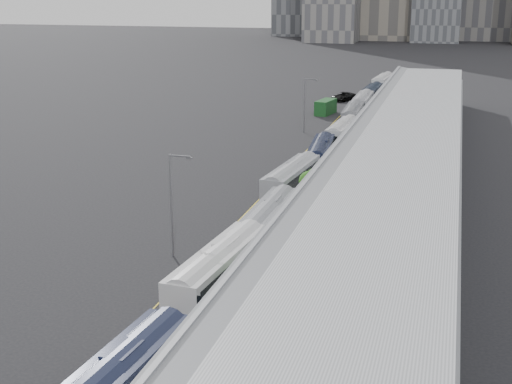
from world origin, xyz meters
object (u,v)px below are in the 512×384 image
at_px(bus_3, 269,223).
at_px(street_lamp_near, 173,198).
at_px(bus_6, 342,135).
at_px(bus_7, 353,118).
at_px(suv, 343,97).
at_px(bus_10, 383,85).
at_px(street_lamp_far, 306,101).
at_px(bus_4, 291,183).
at_px(bus_9, 372,96).
at_px(bus_2, 219,276).
at_px(bus_8, 363,106).
at_px(bus_5, 321,157).
at_px(shipping_container, 326,107).

xyz_separation_m(bus_3, street_lamp_near, (-6.54, -6.66, 3.68)).
xyz_separation_m(bus_6, bus_7, (-0.52, 14.22, 0.07)).
bearing_deg(street_lamp_near, suv, 89.93).
bearing_deg(bus_10, bus_7, -87.00).
relative_size(bus_6, street_lamp_far, 1.43).
relative_size(bus_4, bus_10, 0.97).
relative_size(bus_3, bus_7, 0.93).
bearing_deg(street_lamp_near, bus_4, 74.56).
relative_size(bus_4, bus_9, 1.06).
xyz_separation_m(bus_6, bus_9, (-0.59, 41.24, 0.01)).
relative_size(bus_3, suv, 1.93).
distance_m(bus_2, street_lamp_near, 10.00).
bearing_deg(bus_8, bus_2, -90.59).
relative_size(bus_2, bus_10, 1.01).
bearing_deg(street_lamp_near, bus_9, 86.13).
relative_size(bus_2, bus_8, 1.05).
distance_m(bus_6, bus_9, 41.24).
height_order(bus_5, bus_7, bus_7).
distance_m(bus_7, bus_9, 27.02).
xyz_separation_m(bus_10, suv, (-6.46, -13.98, -0.79)).
bearing_deg(suv, bus_3, -63.98).
bearing_deg(shipping_container, suv, 97.77).
relative_size(bus_3, bus_5, 0.96).
relative_size(bus_4, street_lamp_far, 1.53).
bearing_deg(bus_3, bus_10, 90.48).
height_order(bus_8, street_lamp_far, street_lamp_far).
distance_m(bus_2, bus_9, 96.50).
height_order(bus_2, bus_7, bus_2).
relative_size(bus_6, bus_9, 0.99).
bearing_deg(bus_4, street_lamp_far, 104.97).
bearing_deg(bus_5, bus_3, -94.37).
height_order(bus_4, shipping_container, bus_4).
distance_m(bus_2, shipping_container, 81.43).
bearing_deg(bus_2, street_lamp_near, 136.90).
height_order(bus_7, bus_10, bus_10).
height_order(bus_3, bus_8, bus_8).
bearing_deg(suv, bus_8, -47.57).
bearing_deg(bus_5, bus_2, -94.92).
height_order(bus_10, shipping_container, bus_10).
relative_size(bus_2, suv, 2.21).
distance_m(bus_6, suv, 43.34).
distance_m(bus_8, shipping_container, 6.66).
bearing_deg(bus_3, bus_9, 90.83).
xyz_separation_m(bus_9, bus_10, (0.52, 15.58, 0.14)).
relative_size(bus_8, bus_10, 0.96).
xyz_separation_m(bus_10, street_lamp_near, (-6.58, -105.14, 3.50)).
distance_m(bus_3, bus_5, 26.93).
distance_m(bus_7, suv, 29.26).
xyz_separation_m(bus_8, bus_10, (0.55, 29.57, 0.05)).
bearing_deg(bus_7, bus_5, -92.12).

